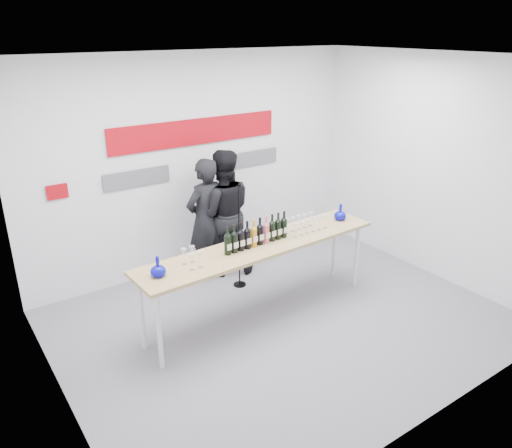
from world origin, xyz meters
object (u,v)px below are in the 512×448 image
presenter_left (205,220)px  mic_stand (239,256)px  presenter_right (223,213)px  tasting_table (261,250)px

presenter_left → mic_stand: 0.67m
presenter_right → mic_stand: 0.66m
mic_stand → presenter_left: bearing=130.6°
presenter_left → presenter_right: bearing=168.1°
tasting_table → mic_stand: bearing=74.1°
tasting_table → mic_stand: mic_stand is taller
tasting_table → mic_stand: (0.18, 0.75, -0.41)m
presenter_left → presenter_right: size_ratio=0.96×
presenter_left → mic_stand: (0.23, -0.49, -0.41)m
tasting_table → presenter_right: presenter_right is taller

